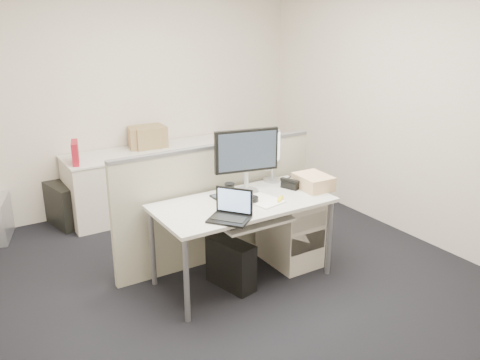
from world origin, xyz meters
TOP-DOWN VIEW (x-y plane):
  - floor at (0.00, 0.00)m, footprint 4.00×4.50m
  - wall_back at (0.00, 2.25)m, footprint 4.00×0.02m
  - wall_right at (2.00, 0.00)m, footprint 0.02×4.50m
  - desk at (0.00, 0.00)m, footprint 1.50×0.75m
  - keyboard_tray at (0.00, -0.18)m, footprint 0.62×0.32m
  - drawer_pedestal at (0.55, 0.05)m, footprint 0.40×0.55m
  - cubicle_partition at (0.00, 0.45)m, footprint 2.00×0.06m
  - back_counter at (0.00, 1.93)m, footprint 2.00×0.60m
  - monitor_main at (0.15, 0.18)m, footprint 0.60×0.33m
  - monitor_small at (0.53, 0.32)m, footprint 0.40×0.38m
  - laptop at (-0.30, -0.28)m, footprint 0.37×0.38m
  - trackball at (0.05, -0.05)m, footprint 0.16×0.16m
  - desk_phone at (0.60, 0.08)m, footprint 0.24×0.22m
  - paper_stack at (0.15, -0.08)m, footprint 0.30×0.35m
  - sticky_pad at (-0.05, 0.00)m, footprint 0.11×0.11m
  - travel_mug at (-0.12, 0.02)m, footprint 0.09×0.09m
  - banana at (0.28, -0.15)m, footprint 0.15×0.14m
  - cellphone at (-0.15, 0.20)m, footprint 0.06×0.12m
  - manila_folders at (0.72, -0.05)m, footprint 0.27×0.34m
  - keyboard at (-0.05, -0.14)m, footprint 0.51×0.24m
  - pc_tower_desk at (-0.15, -0.05)m, footprint 0.28×0.48m
  - pc_tower_spare_dark at (-1.05, 2.03)m, footprint 0.30×0.53m
  - cardboard_box_left at (-0.05, 2.05)m, footprint 0.40×0.33m
  - cardboard_box_right at (0.00, 2.05)m, footprint 0.37×0.29m
  - red_binder at (-0.90, 1.83)m, footprint 0.13×0.28m

SIDE VIEW (x-z plane):
  - floor at x=0.00m, z-range -0.01..0.00m
  - pc_tower_desk at x=-0.15m, z-range 0.00..0.42m
  - pc_tower_spare_dark at x=-1.05m, z-range 0.00..0.47m
  - drawer_pedestal at x=0.55m, z-range 0.00..0.65m
  - back_counter at x=0.00m, z-range 0.00..0.72m
  - cubicle_partition at x=0.00m, z-range 0.00..1.10m
  - keyboard_tray at x=0.00m, z-range 0.61..0.63m
  - keyboard at x=-0.05m, z-range 0.63..0.66m
  - desk at x=0.00m, z-range 0.30..1.03m
  - sticky_pad at x=-0.05m, z-range 0.73..0.74m
  - paper_stack at x=0.15m, z-range 0.73..0.74m
  - cellphone at x=-0.15m, z-range 0.73..0.75m
  - banana at x=0.28m, z-range 0.73..0.77m
  - trackball at x=0.05m, z-range 0.73..0.78m
  - desk_phone at x=0.60m, z-range 0.73..0.79m
  - manila_folders at x=0.72m, z-range 0.73..0.85m
  - travel_mug at x=-0.12m, z-range 0.73..0.90m
  - laptop at x=-0.30m, z-range 0.73..0.96m
  - red_binder at x=-0.90m, z-range 0.72..0.97m
  - cardboard_box_left at x=-0.05m, z-range 0.72..0.98m
  - cardboard_box_right at x=0.00m, z-range 0.72..0.99m
  - monitor_small at x=0.53m, z-range 0.73..1.18m
  - monitor_main at x=0.15m, z-range 0.73..1.30m
  - wall_back at x=0.00m, z-range 0.00..2.70m
  - wall_right at x=2.00m, z-range 0.00..2.70m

